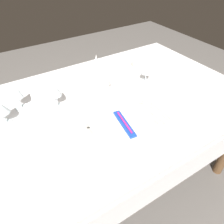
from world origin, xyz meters
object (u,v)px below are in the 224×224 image
wine_glass_far (1,109)px  coffee_cup_right (138,63)px  wine_glass_right (55,92)px  wine_glass_left (17,93)px  dinner_knife (146,114)px  spoon_dessert (151,108)px  toothbrush_package (124,123)px  spoon_soup (148,110)px  dinner_plate (124,126)px  napkin_folded (97,67)px  spoon_tea (156,108)px  fork_outer (94,136)px  coffee_cup_left (103,85)px  wine_glass_centre (147,69)px

wine_glass_far → coffee_cup_right: bearing=7.4°
wine_glass_right → wine_glass_left: bearing=151.3°
dinner_knife → wine_glass_left: 0.73m
dinner_knife → spoon_dessert: size_ratio=0.97×
toothbrush_package → wine_glass_left: 0.62m
spoon_soup → wine_glass_far: 0.78m
toothbrush_package → dinner_plate: bearing=76.0°
dinner_plate → wine_glass_right: size_ratio=1.82×
spoon_dessert → napkin_folded: bearing=102.1°
napkin_folded → toothbrush_package: bearing=-103.9°
wine_glass_right → wine_glass_far: wine_glass_right is taller
wine_glass_far → wine_glass_left: bearing=41.3°
dinner_knife → spoon_tea: (0.09, 0.01, 0.00)m
fork_outer → coffee_cup_left: 0.41m
toothbrush_package → wine_glass_right: size_ratio=1.44×
wine_glass_right → napkin_folded: bearing=24.5°
dinner_knife → wine_glass_far: (-0.68, 0.34, 0.10)m
wine_glass_left → dinner_knife: bearing=-36.8°
wine_glass_left → spoon_tea: bearing=-32.4°
dinner_plate → wine_glass_right: bearing=122.8°
spoon_soup → wine_glass_far: (-0.71, 0.32, 0.10)m
dinner_knife → coffee_cup_left: (-0.08, 0.33, 0.04)m
spoon_soup → wine_glass_centre: wine_glass_centre is taller
wine_glass_centre → wine_glass_far: bearing=175.9°
fork_outer → spoon_dessert: size_ratio=1.02×
toothbrush_package → fork_outer: (-0.17, 0.03, -0.02)m
wine_glass_far → wine_glass_right: bearing=-2.2°
dinner_knife → dinner_plate: bearing=-172.0°
fork_outer → spoon_soup: (0.36, 0.01, 0.00)m
dinner_plate → spoon_soup: 0.20m
fork_outer → napkin_folded: napkin_folded is taller
coffee_cup_left → wine_glass_right: bearing=-179.4°
fork_outer → wine_glass_right: 0.35m
dinner_plate → coffee_cup_left: 0.37m
spoon_dessert → napkin_folded: 0.48m
coffee_cup_left → wine_glass_left: size_ratio=0.74×
spoon_soup → napkin_folded: (-0.07, 0.47, 0.09)m
wine_glass_left → wine_glass_right: wine_glass_left is taller
coffee_cup_left → wine_glass_centre: 0.31m
coffee_cup_right → wine_glass_right: size_ratio=0.70×
dinner_plate → spoon_soup: dinner_plate is taller
coffee_cup_left → spoon_tea: bearing=-62.0°
spoon_soup → napkin_folded: 0.49m
wine_glass_left → napkin_folded: 0.54m
toothbrush_package → spoon_soup: toothbrush_package is taller
dinner_plate → spoon_dessert: (0.23, 0.05, -0.01)m
spoon_tea → coffee_cup_left: bearing=118.0°
toothbrush_package → coffee_cup_left: size_ratio=1.91×
dinner_plate → napkin_folded: size_ratio=1.51×
toothbrush_package → spoon_dessert: size_ratio=0.96×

